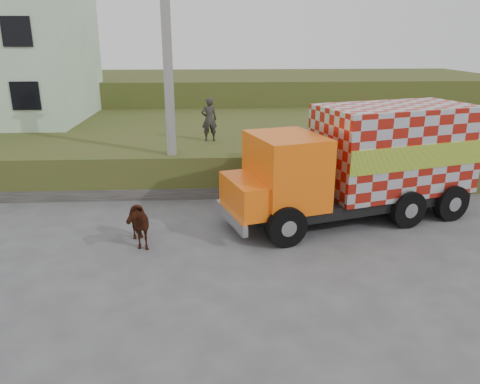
{
  "coord_description": "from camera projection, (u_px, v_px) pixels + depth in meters",
  "views": [
    {
      "loc": [
        0.49,
        -11.74,
        5.44
      ],
      "look_at": [
        1.21,
        0.79,
        1.3
      ],
      "focal_mm": 35.0,
      "sensor_mm": 36.0,
      "label": 1
    }
  ],
  "objects": [
    {
      "name": "cow",
      "position": [
        134.0,
        222.0,
        12.78
      ],
      "size": [
        1.26,
        1.73,
        1.33
      ],
      "primitive_type": "imported",
      "rotation": [
        0.0,
        0.0,
        0.38
      ],
      "color": "black",
      "rests_on": "ground"
    },
    {
      "name": "embankment_far",
      "position": [
        206.0,
        96.0,
        33.2
      ],
      "size": [
        40.0,
        12.0,
        3.0
      ],
      "primitive_type": "cube",
      "color": "#39521B",
      "rests_on": "ground"
    },
    {
      "name": "ground",
      "position": [
        198.0,
        247.0,
        12.81
      ],
      "size": [
        120.0,
        120.0,
        0.0
      ],
      "primitive_type": "plane",
      "color": "#474749",
      "rests_on": "ground"
    },
    {
      "name": "pedestrian",
      "position": [
        209.0,
        119.0,
        18.61
      ],
      "size": [
        0.7,
        0.52,
        1.73
      ],
      "primitive_type": "imported",
      "rotation": [
        0.0,
        0.0,
        3.33
      ],
      "color": "#302D2A",
      "rests_on": "embankment"
    },
    {
      "name": "utility_pole",
      "position": [
        169.0,
        80.0,
        15.84
      ],
      "size": [
        1.2,
        0.3,
        8.0
      ],
      "color": "gray",
      "rests_on": "ground"
    },
    {
      "name": "embankment",
      "position": [
        203.0,
        143.0,
        22.06
      ],
      "size": [
        40.0,
        12.0,
        1.5
      ],
      "primitive_type": "cube",
      "color": "#39521B",
      "rests_on": "ground"
    },
    {
      "name": "cargo_truck",
      "position": [
        364.0,
        162.0,
        14.42
      ],
      "size": [
        8.22,
        4.62,
        3.5
      ],
      "rotation": [
        0.0,
        0.0,
        0.29
      ],
      "color": "black",
      "rests_on": "ground"
    },
    {
      "name": "retaining_strip",
      "position": [
        145.0,
        193.0,
        16.62
      ],
      "size": [
        16.0,
        0.5,
        0.4
      ],
      "primitive_type": "cube",
      "color": "#595651",
      "rests_on": "ground"
    }
  ]
}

